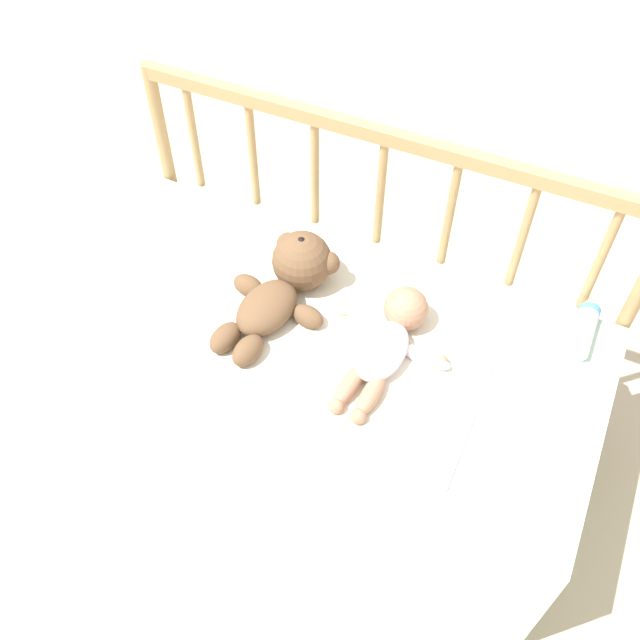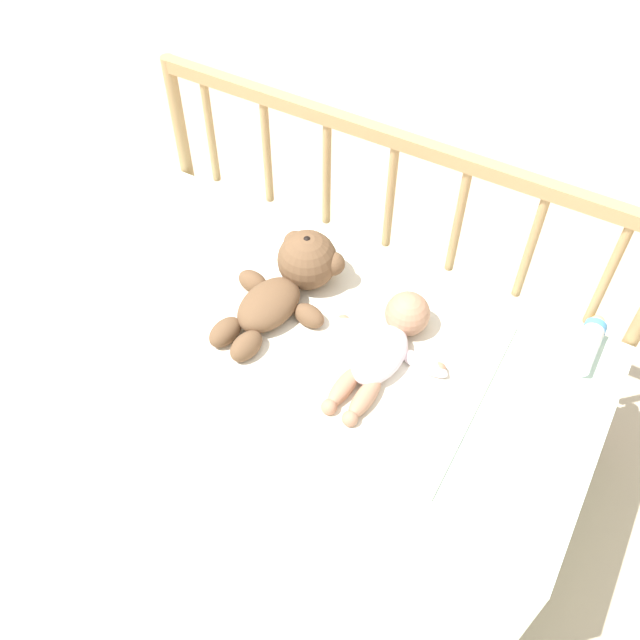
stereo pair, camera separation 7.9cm
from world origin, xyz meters
name	(u,v)px [view 2 (the right image)]	position (x,y,z in m)	size (l,w,h in m)	color
ground_plane	(320,432)	(0.00, 0.00, 0.00)	(12.00, 12.00, 0.00)	#C6B293
crib_mattress	(320,388)	(0.00, 0.00, 0.23)	(1.34, 0.67, 0.46)	silver
crib_rail	(389,209)	(0.00, 0.36, 0.58)	(1.34, 0.04, 0.81)	tan
blanket	(321,338)	(0.01, -0.01, 0.46)	(0.80, 0.51, 0.01)	silver
teddy_bear	(290,280)	(-0.13, 0.07, 0.52)	(0.27, 0.40, 0.15)	brown
baby	(386,345)	(0.16, 0.02, 0.49)	(0.31, 0.37, 0.11)	white
baby_bottle	(589,343)	(0.57, 0.27, 0.48)	(0.05, 0.17, 0.05)	white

